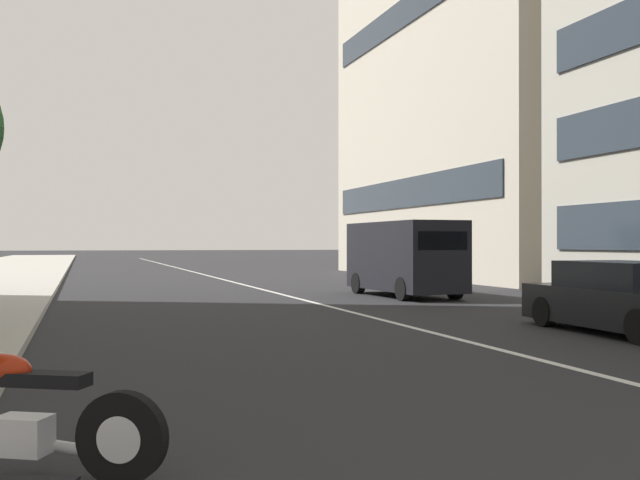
% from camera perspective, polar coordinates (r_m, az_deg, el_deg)
% --- Properties ---
extents(lane_centre_stripe, '(110.00, 0.16, 0.01)m').
position_cam_1_polar(lane_centre_stripe, '(37.49, -7.50, -2.91)').
color(lane_centre_stripe, silver).
rests_on(lane_centre_stripe, ground).
extents(motorcycle_mid_row, '(1.16, 2.02, 1.11)m').
position_cam_1_polar(motorcycle_mid_row, '(6.15, -21.60, -12.50)').
color(motorcycle_mid_row, black).
rests_on(motorcycle_mid_row, ground).
extents(car_lead_in_lane, '(4.55, 1.93, 1.39)m').
position_cam_1_polar(car_lead_in_lane, '(15.72, 21.92, -4.15)').
color(car_lead_in_lane, black).
rests_on(car_lead_in_lane, ground).
extents(delivery_van_ahead, '(5.30, 2.19, 2.43)m').
position_cam_1_polar(delivery_van_ahead, '(24.96, 6.35, -1.25)').
color(delivery_van_ahead, black).
rests_on(delivery_van_ahead, ground).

